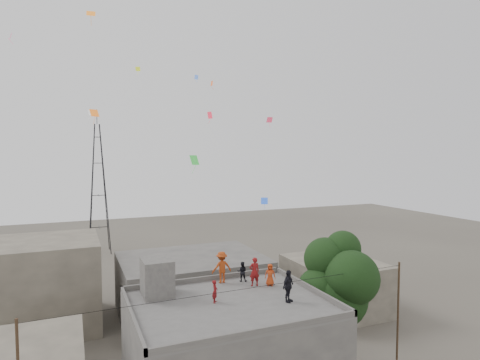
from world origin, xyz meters
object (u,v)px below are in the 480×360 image
(tree, at_px, (339,282))
(person_dark_adult, at_px, (288,286))
(stair_head_box, at_px, (157,277))
(transmission_tower, at_px, (98,188))
(person_red_adult, at_px, (254,272))

(tree, relative_size, person_dark_adult, 5.39)
(stair_head_box, distance_m, transmission_tower, 37.46)
(tree, bearing_deg, person_red_adult, 164.61)
(person_dark_adult, bearing_deg, transmission_tower, 67.74)
(transmission_tower, bearing_deg, person_red_adult, -80.50)
(transmission_tower, height_order, person_red_adult, transmission_tower)
(stair_head_box, xyz_separation_m, transmission_tower, (-0.80, 37.40, 1.97))
(person_dark_adult, bearing_deg, tree, -11.49)
(person_red_adult, bearing_deg, stair_head_box, -2.02)
(stair_head_box, relative_size, person_red_adult, 1.18)
(tree, distance_m, person_red_adult, 5.26)
(tree, distance_m, transmission_tower, 41.12)
(stair_head_box, relative_size, tree, 0.22)
(stair_head_box, bearing_deg, person_red_adult, -6.43)
(stair_head_box, xyz_separation_m, person_dark_adult, (6.11, -3.66, -0.16))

